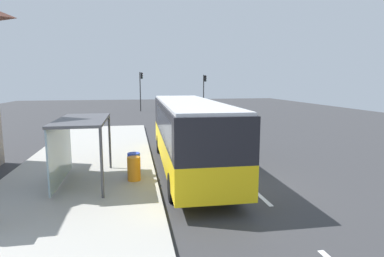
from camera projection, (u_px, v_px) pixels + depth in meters
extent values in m
cube|color=#38383A|center=(185.00, 132.00, 26.09)|extent=(56.00, 92.00, 0.04)
cube|color=#ADAAA3|center=(81.00, 178.00, 13.26)|extent=(6.20, 30.00, 0.18)
cube|color=silver|center=(259.00, 195.00, 11.55)|extent=(0.16, 2.20, 0.01)
cube|color=silver|center=(221.00, 161.00, 16.41)|extent=(0.16, 2.20, 0.01)
cube|color=silver|center=(201.00, 143.00, 21.27)|extent=(0.16, 2.20, 0.01)
cube|color=silver|center=(188.00, 131.00, 26.13)|extent=(0.16, 2.20, 0.01)
cube|color=silver|center=(180.00, 123.00, 30.99)|extent=(0.16, 2.20, 0.01)
cube|color=silver|center=(173.00, 117.00, 35.86)|extent=(0.16, 2.20, 0.01)
cube|color=silver|center=(169.00, 113.00, 40.72)|extent=(0.16, 2.20, 0.01)
cube|color=yellow|center=(189.00, 148.00, 14.56)|extent=(2.74, 11.05, 1.15)
cube|color=black|center=(189.00, 120.00, 14.37)|extent=(2.74, 11.05, 1.45)
cube|color=silver|center=(189.00, 102.00, 14.25)|extent=(2.61, 10.83, 0.12)
cube|color=black|center=(176.00, 110.00, 19.70)|extent=(2.30, 0.17, 1.22)
cube|color=black|center=(163.00, 123.00, 13.70)|extent=(0.27, 8.58, 1.10)
cylinder|color=black|center=(159.00, 144.00, 18.27)|extent=(0.30, 1.01, 1.00)
cylinder|color=black|center=(198.00, 143.00, 18.63)|extent=(0.30, 1.01, 1.00)
cylinder|color=black|center=(173.00, 187.00, 10.85)|extent=(0.30, 1.01, 1.00)
cylinder|color=black|center=(236.00, 184.00, 11.21)|extent=(0.30, 1.01, 1.00)
cube|color=black|center=(197.00, 108.00, 32.32)|extent=(2.10, 5.24, 1.96)
cube|color=black|center=(197.00, 105.00, 32.27)|extent=(2.10, 3.16, 0.44)
cylinder|color=black|center=(210.00, 120.00, 30.66)|extent=(0.23, 0.68, 0.68)
cylinder|color=black|center=(191.00, 121.00, 30.37)|extent=(0.23, 0.68, 0.68)
cylinder|color=black|center=(202.00, 116.00, 34.56)|extent=(0.23, 0.68, 0.68)
cylinder|color=black|center=(185.00, 116.00, 34.28)|extent=(0.23, 0.68, 0.68)
cube|color=#195933|center=(176.00, 103.00, 49.40)|extent=(1.90, 4.44, 0.60)
cube|color=black|center=(176.00, 100.00, 49.11)|extent=(1.64, 2.41, 0.60)
cylinder|color=black|center=(169.00, 105.00, 50.78)|extent=(0.21, 0.64, 0.64)
cylinder|color=black|center=(180.00, 105.00, 51.04)|extent=(0.21, 0.64, 0.64)
cylinder|color=black|center=(171.00, 106.00, 47.85)|extent=(0.21, 0.64, 0.64)
cylinder|color=black|center=(182.00, 106.00, 48.11)|extent=(0.21, 0.64, 0.64)
cube|color=black|center=(185.00, 109.00, 40.18)|extent=(2.06, 4.50, 0.60)
cube|color=black|center=(185.00, 104.00, 40.29)|extent=(1.72, 2.46, 0.60)
cylinder|color=black|center=(194.00, 112.00, 38.98)|extent=(0.24, 0.65, 0.64)
cylinder|color=black|center=(181.00, 112.00, 38.59)|extent=(0.24, 0.65, 0.64)
cylinder|color=black|center=(189.00, 110.00, 41.86)|extent=(0.24, 0.65, 0.64)
cylinder|color=black|center=(177.00, 110.00, 41.47)|extent=(0.24, 0.65, 0.64)
cylinder|color=orange|center=(134.00, 169.00, 12.61)|extent=(0.52, 0.52, 0.95)
cylinder|color=blue|center=(134.00, 164.00, 13.29)|extent=(0.52, 0.52, 0.95)
cylinder|color=#2D2D2D|center=(204.00, 93.00, 43.71)|extent=(0.14, 0.14, 4.92)
cube|color=black|center=(205.00, 78.00, 43.46)|extent=(0.24, 0.28, 0.84)
sphere|color=#360606|center=(206.00, 76.00, 43.44)|extent=(0.16, 0.16, 0.16)
sphere|color=#3C2C03|center=(206.00, 78.00, 43.48)|extent=(0.16, 0.16, 0.16)
sphere|color=green|center=(206.00, 81.00, 43.52)|extent=(0.16, 0.16, 0.16)
cylinder|color=#2D2D2D|center=(140.00, 92.00, 42.92)|extent=(0.14, 0.14, 5.29)
cube|color=black|center=(142.00, 76.00, 42.64)|extent=(0.24, 0.28, 0.84)
sphere|color=#360606|center=(142.00, 74.00, 42.62)|extent=(0.16, 0.16, 0.16)
sphere|color=#3C2C03|center=(142.00, 76.00, 42.66)|extent=(0.16, 0.16, 0.16)
sphere|color=green|center=(142.00, 78.00, 42.70)|extent=(0.16, 0.16, 0.16)
cube|color=#4C4C51|center=(82.00, 120.00, 12.11)|extent=(1.80, 4.00, 0.10)
cube|color=#8CA5B2|center=(60.00, 152.00, 12.13)|extent=(0.06, 3.80, 2.30)
cylinder|color=#4C4C51|center=(102.00, 163.00, 10.60)|extent=(0.10, 0.10, 2.44)
cylinder|color=#4C4C51|center=(110.00, 142.00, 14.29)|extent=(0.10, 0.10, 2.44)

